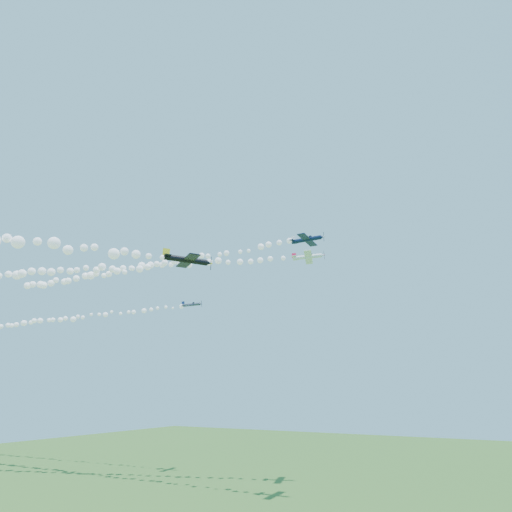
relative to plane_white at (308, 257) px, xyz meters
The scene contains 8 objects.
ground 49.56m from the plane_white, 153.47° to the right, with size 260.00×260.00×0.00m, color #2D5A21.
plane_white is the anchor object (origin of this frame).
smoke_trail_white 44.66m from the plane_white, 160.85° to the right, with size 80.18×29.69×3.20m, color white, non-canonical shape.
plane_navy 14.82m from the plane_white, 68.59° to the right, with size 7.19×7.52×2.14m.
smoke_trail_navy 41.14m from the plane_white, 158.29° to the right, with size 82.91×5.31×2.82m, color white, non-canonical shape.
plane_grey 33.88m from the plane_white, behind, with size 6.28×6.44×2.00m.
smoke_trail_grey 74.67m from the plane_white, behind, with size 78.73×7.49×2.92m, color white, non-canonical shape.
plane_black 38.95m from the plane_white, 98.48° to the right, with size 7.82×7.39×2.64m.
Camera 1 is at (43.36, -83.94, 18.72)m, focal length 30.00 mm.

